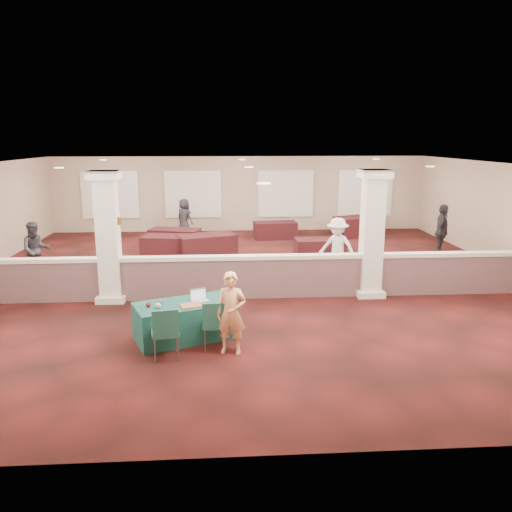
{
  "coord_description": "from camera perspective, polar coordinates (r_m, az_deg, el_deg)",
  "views": [
    {
      "loc": [
        -0.7,
        -13.57,
        3.94
      ],
      "look_at": [
        0.06,
        -2.0,
        1.2
      ],
      "focal_mm": 35.0,
      "sensor_mm": 36.0,
      "label": 1
    }
  ],
  "objects": [
    {
      "name": "ground",
      "position": [
        14.15,
        -0.76,
        -2.87
      ],
      "size": [
        16.0,
        16.0,
        0.0
      ],
      "primitive_type": "plane",
      "color": "#401010",
      "rests_on": "ground"
    },
    {
      "name": "wall_back",
      "position": [
        21.71,
        -1.88,
        7.1
      ],
      "size": [
        16.0,
        0.04,
        3.2
      ],
      "primitive_type": "cube",
      "color": "gray",
      "rests_on": "ground"
    },
    {
      "name": "wall_front",
      "position": [
        6.08,
        3.17,
        -9.33
      ],
      "size": [
        16.0,
        0.04,
        3.2
      ],
      "primitive_type": "cube",
      "color": "gray",
      "rests_on": "ground"
    },
    {
      "name": "ceiling",
      "position": [
        13.61,
        -0.8,
        10.18
      ],
      "size": [
        16.0,
        16.0,
        0.02
      ],
      "primitive_type": "cube",
      "color": "silver",
      "rests_on": "wall_back"
    },
    {
      "name": "partition_wall",
      "position": [
        12.55,
        -0.41,
        -2.28
      ],
      "size": [
        15.6,
        0.28,
        1.1
      ],
      "color": "brown",
      "rests_on": "ground"
    },
    {
      "name": "column_left",
      "position": [
        12.6,
        -16.53,
        2.22
      ],
      "size": [
        0.72,
        0.72,
        3.2
      ],
      "color": "white",
      "rests_on": "ground"
    },
    {
      "name": "column_right",
      "position": [
        12.83,
        13.09,
        2.62
      ],
      "size": [
        0.72,
        0.72,
        3.2
      ],
      "color": "white",
      "rests_on": "ground"
    },
    {
      "name": "sconce_left",
      "position": [
        12.61,
        -17.88,
        3.81
      ],
      "size": [
        0.12,
        0.12,
        0.18
      ],
      "color": "brown",
      "rests_on": "column_left"
    },
    {
      "name": "sconce_right",
      "position": [
        12.48,
        -15.38,
        3.89
      ],
      "size": [
        0.12,
        0.12,
        0.18
      ],
      "color": "brown",
      "rests_on": "column_left"
    },
    {
      "name": "near_table",
      "position": [
        10.2,
        -8.08,
        -7.3
      ],
      "size": [
        2.16,
        1.62,
        0.75
      ],
      "primitive_type": "cube",
      "rotation": [
        0.0,
        0.0,
        0.38
      ],
      "color": "#0F3935",
      "rests_on": "ground"
    },
    {
      "name": "conf_chair_main",
      "position": [
        9.53,
        -4.66,
        -7.42
      ],
      "size": [
        0.49,
        0.5,
        0.97
      ],
      "rotation": [
        0.0,
        0.0,
        -0.01
      ],
      "color": "#1F5A4F",
      "rests_on": "ground"
    },
    {
      "name": "conf_chair_side",
      "position": [
        9.24,
        -10.33,
        -8.21
      ],
      "size": [
        0.57,
        0.57,
        0.99
      ],
      "rotation": [
        0.0,
        0.0,
        0.17
      ],
      "color": "#1F5A4F",
      "rests_on": "ground"
    },
    {
      "name": "woman",
      "position": [
        9.3,
        -2.86,
        -6.54
      ],
      "size": [
        0.63,
        0.5,
        1.56
      ],
      "primitive_type": "imported",
      "rotation": [
        0.0,
        0.0,
        -0.23
      ],
      "color": "#F9B56C",
      "rests_on": "ground"
    },
    {
      "name": "far_table_front_left",
      "position": [
        17.04,
        -9.72,
        1.04
      ],
      "size": [
        1.97,
        1.17,
        0.76
      ],
      "primitive_type": "cube",
      "rotation": [
        0.0,
        0.0,
        -0.13
      ],
      "color": "black",
      "rests_on": "ground"
    },
    {
      "name": "far_table_front_center",
      "position": [
        16.96,
        -5.66,
        1.15
      ],
      "size": [
        2.14,
        1.58,
        0.78
      ],
      "primitive_type": "cube",
      "rotation": [
        0.0,
        0.0,
        0.36
      ],
      "color": "black",
      "rests_on": "ground"
    },
    {
      "name": "far_table_front_right",
      "position": [
        16.84,
        7.31,
        0.82
      ],
      "size": [
        1.69,
        0.9,
        0.67
      ],
      "primitive_type": "cube",
      "rotation": [
        0.0,
        0.0,
        0.05
      ],
      "color": "black",
      "rests_on": "ground"
    },
    {
      "name": "far_table_back_left",
      "position": [
        18.48,
        -9.26,
        1.95
      ],
      "size": [
        1.96,
        1.36,
        0.72
      ],
      "primitive_type": "cube",
      "rotation": [
        0.0,
        0.0,
        -0.29
      ],
      "color": "black",
      "rests_on": "ground"
    },
    {
      "name": "far_table_back_center",
      "position": [
        20.08,
        2.21,
        2.96
      ],
      "size": [
        1.74,
        0.98,
        0.68
      ],
      "primitive_type": "cube",
      "rotation": [
        0.0,
        0.0,
        0.08
      ],
      "color": "black",
      "rests_on": "ground"
    },
    {
      "name": "far_table_back_right",
      "position": [
        21.13,
        11.68,
        3.37
      ],
      "size": [
        2.19,
        1.64,
        0.8
      ],
      "primitive_type": "cube",
      "rotation": [
        0.0,
        0.0,
        0.38
      ],
      "color": "black",
      "rests_on": "ground"
    },
    {
      "name": "attendee_a",
      "position": [
        15.66,
        -23.86,
        0.64
      ],
      "size": [
        0.89,
        0.72,
        1.63
      ],
      "primitive_type": "imported",
      "rotation": [
        0.0,
        0.0,
        0.44
      ],
      "color": "black",
      "rests_on": "ground"
    },
    {
      "name": "attendee_b",
      "position": [
        14.6,
        9.26,
        0.96
      ],
      "size": [
        1.2,
        1.03,
        1.73
      ],
      "primitive_type": "imported",
      "rotation": [
        0.0,
        0.0,
        -0.58
      ],
      "color": "silver",
      "rests_on": "ground"
    },
    {
      "name": "attendee_c",
      "position": [
        17.63,
        20.45,
        2.59
      ],
      "size": [
        0.99,
        1.19,
        1.84
      ],
      "primitive_type": "imported",
      "rotation": [
        0.0,
        0.0,
        1.05
      ],
      "color": "black",
      "rests_on": "ground"
    },
    {
      "name": "attendee_d",
      "position": [
        20.88,
        -8.19,
        4.4
      ],
      "size": [
        0.84,
        0.8,
        1.52
      ],
      "primitive_type": "imported",
      "rotation": [
        0.0,
        0.0,
        2.44
      ],
      "color": "black",
      "rests_on": "ground"
    },
    {
      "name": "laptop_base",
      "position": [
        10.12,
        -6.4,
        -5.13
      ],
      "size": [
        0.4,
        0.34,
        0.02
      ],
      "primitive_type": "cube",
      "rotation": [
        0.0,
        0.0,
        0.38
      ],
      "color": "silver",
      "rests_on": "near_table"
    },
    {
      "name": "laptop_screen",
      "position": [
        10.18,
        -6.64,
        -4.29
      ],
      "size": [
        0.32,
        0.14,
        0.22
      ],
      "primitive_type": "cube",
      "rotation": [
        0.0,
        0.0,
        0.38
      ],
      "color": "silver",
      "rests_on": "near_table"
    },
    {
      "name": "screen_glow",
      "position": [
        10.18,
        -6.62,
        -4.38
      ],
      "size": [
        0.29,
        0.12,
        0.19
      ],
      "primitive_type": "cube",
      "rotation": [
        0.0,
        0.0,
        0.38
      ],
      "color": "silver",
      "rests_on": "near_table"
    },
    {
      "name": "knitting",
      "position": [
        9.85,
        -7.42,
        -5.63
      ],
      "size": [
        0.49,
        0.44,
        0.03
      ],
      "primitive_type": "cube",
      "rotation": [
        0.0,
        0.0,
        0.38
      ],
      "color": "orange",
      "rests_on": "near_table"
    },
    {
      "name": "yarn_cream",
      "position": [
        9.82,
        -11.11,
        -5.58
      ],
      "size": [
        0.11,
        0.11,
        0.11
      ],
      "primitive_type": "sphere",
      "color": "beige",
      "rests_on": "near_table"
    },
    {
      "name": "yarn_red",
      "position": [
        9.93,
        -12.2,
        -5.45
      ],
      "size": [
        0.1,
        0.1,
        0.1
      ],
      "primitive_type": "sphere",
      "color": "#5D1213",
      "rests_on": "near_table"
    },
    {
      "name": "yarn_grey",
      "position": [
        10.05,
        -10.87,
        -5.15
      ],
      "size": [
        0.11,
        0.11,
        0.11
      ],
      "primitive_type": "sphere",
      "color": "#4C4C51",
      "rests_on": "near_table"
    },
    {
      "name": "scissors",
      "position": [
        10.02,
        -4.02,
        -5.27
      ],
      "size": [
        0.13,
        0.07,
        0.01
      ],
      "primitive_type": "cube",
      "rotation": [
        0.0,
        0.0,
        0.38
      ],
      "color": "#B71326",
      "rests_on": "near_table"
    }
  ]
}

